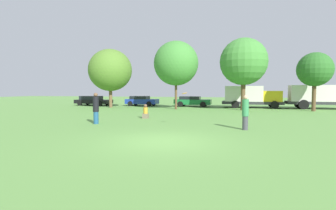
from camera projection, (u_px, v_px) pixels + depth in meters
name	position (u px, v px, depth m)	size (l,w,h in m)	color
ground_plane	(162.00, 141.00, 9.72)	(120.00, 120.00, 0.00)	#5B8E42
person_thrower	(96.00, 108.00, 14.69)	(0.34, 0.34, 1.80)	navy
person_catcher	(245.00, 112.00, 12.48)	(0.32, 0.32, 1.71)	#3F3F47
frisbee	(184.00, 93.00, 13.51)	(0.28, 0.28, 0.10)	orange
bystander_sitting	(145.00, 112.00, 17.56)	(0.40, 0.33, 0.98)	#726651
tree_0	(110.00, 70.00, 28.21)	(4.78, 4.78, 6.48)	brown
tree_1	(176.00, 63.00, 25.70)	(4.49, 4.49, 6.89)	brown
tree_2	(244.00, 62.00, 24.41)	(4.52, 4.52, 6.94)	brown
tree_3	(315.00, 70.00, 23.31)	(3.12, 3.12, 5.41)	brown
parked_car_black	(93.00, 100.00, 32.26)	(4.59, 2.04, 1.20)	black
parked_car_blue	(142.00, 101.00, 31.38)	(3.92, 2.01, 1.21)	#1E389E
parked_car_green	(192.00, 101.00, 29.89)	(4.26, 2.06, 1.21)	#196633
delivery_truck_yellow	(251.00, 96.00, 28.03)	(6.40, 2.62, 2.38)	#2D2D33
delivery_truck_grey	(319.00, 96.00, 26.25)	(6.63, 2.41, 2.45)	#2D2D33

